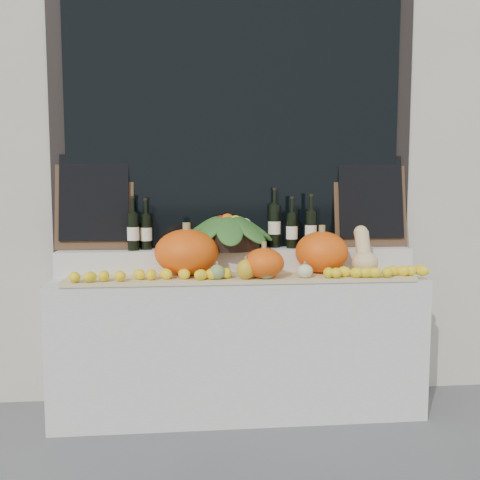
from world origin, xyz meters
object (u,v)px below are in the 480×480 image
(pumpkin_right, at_px, (322,252))
(butternut_squash, at_px, (364,255))
(produce_bowl, at_px, (227,231))
(pumpkin_left, at_px, (187,252))
(wine_bottle_tall, at_px, (274,226))

(pumpkin_right, distance_m, butternut_squash, 0.26)
(produce_bowl, bearing_deg, pumpkin_right, -17.31)
(pumpkin_left, height_order, butternut_squash, butternut_squash)
(butternut_squash, height_order, wine_bottle_tall, wine_bottle_tall)
(butternut_squash, relative_size, produce_bowl, 0.47)
(pumpkin_right, distance_m, wine_bottle_tall, 0.39)
(pumpkin_left, height_order, pumpkin_right, pumpkin_left)
(pumpkin_right, relative_size, produce_bowl, 0.52)
(pumpkin_right, xyz_separation_m, wine_bottle_tall, (-0.26, 0.25, 0.15))
(pumpkin_left, xyz_separation_m, produce_bowl, (0.27, 0.19, 0.11))
(pumpkin_right, xyz_separation_m, butternut_squash, (0.25, -0.08, -0.01))
(pumpkin_right, height_order, wine_bottle_tall, wine_bottle_tall)
(pumpkin_left, height_order, produce_bowl, produce_bowl)
(wine_bottle_tall, bearing_deg, pumpkin_right, -43.33)
(pumpkin_left, distance_m, butternut_squash, 1.10)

